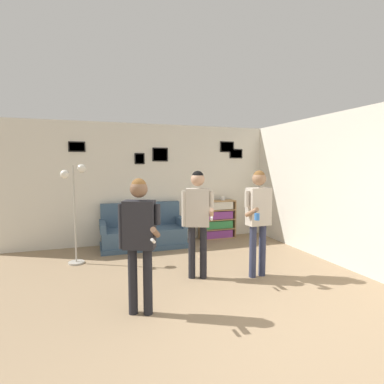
% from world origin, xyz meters
% --- Properties ---
extents(ground_plane, '(20.00, 20.00, 0.00)m').
position_xyz_m(ground_plane, '(0.00, 0.00, 0.00)').
color(ground_plane, '#937A5B').
extents(wall_back, '(7.32, 0.08, 2.70)m').
position_xyz_m(wall_back, '(0.00, 4.61, 1.36)').
color(wall_back, silver).
rests_on(wall_back, ground_plane).
extents(wall_right, '(0.06, 6.98, 2.70)m').
position_xyz_m(wall_right, '(2.49, 2.29, 1.35)').
color(wall_right, silver).
rests_on(wall_right, ground_plane).
extents(couch, '(1.81, 0.80, 0.94)m').
position_xyz_m(couch, '(-0.62, 4.20, 0.30)').
color(couch, '#3D5670').
rests_on(couch, ground_plane).
extents(bookshelf, '(0.88, 0.30, 0.92)m').
position_xyz_m(bookshelf, '(1.21, 4.39, 0.46)').
color(bookshelf, '#A87F51').
rests_on(bookshelf, ground_plane).
extents(floor_lamp, '(0.44, 0.28, 1.79)m').
position_xyz_m(floor_lamp, '(-1.95, 3.46, 1.23)').
color(floor_lamp, '#ADA89E').
rests_on(floor_lamp, ground_plane).
extents(person_player_foreground_left, '(0.47, 0.56, 1.63)m').
position_xyz_m(person_player_foreground_left, '(-1.13, 1.25, 0.99)').
color(person_player_foreground_left, black).
rests_on(person_player_foreground_left, ground_plane).
extents(person_player_foreground_center, '(0.47, 0.57, 1.69)m').
position_xyz_m(person_player_foreground_center, '(-0.10, 2.11, 1.04)').
color(person_player_foreground_center, black).
rests_on(person_player_foreground_center, ground_plane).
extents(person_watcher_holding_cup, '(0.50, 0.44, 1.69)m').
position_xyz_m(person_watcher_holding_cup, '(0.83, 1.87, 1.04)').
color(person_watcher_holding_cup, '#2D334C').
rests_on(person_watcher_holding_cup, ground_plane).
extents(bottle_on_floor, '(0.07, 0.07, 0.26)m').
position_xyz_m(bottle_on_floor, '(-0.94, 3.48, 0.10)').
color(bottle_on_floor, black).
rests_on(bottle_on_floor, ground_plane).
extents(drinking_cup, '(0.09, 0.09, 0.09)m').
position_xyz_m(drinking_cup, '(1.36, 4.39, 0.97)').
color(drinking_cup, white).
rests_on(drinking_cup, bookshelf).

